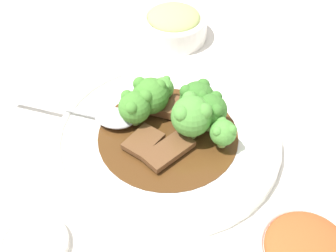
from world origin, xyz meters
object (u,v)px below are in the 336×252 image
at_px(broccoli_floret_0, 163,88).
at_px(side_bowl_appetizer, 174,24).
at_px(broccoli_floret_1, 223,132).
at_px(serving_spoon, 103,116).
at_px(sauce_dish, 34,244).
at_px(broccoli_floret_4, 192,115).
at_px(broccoli_floret_2, 135,107).
at_px(beef_strip_2, 173,107).
at_px(beef_strip_0, 168,151).
at_px(broccoli_floret_6, 197,98).
at_px(main_plate, 168,138).
at_px(broccoli_floret_3, 210,110).
at_px(beef_strip_1, 142,140).
at_px(broccoli_floret_5, 148,96).

xyz_separation_m(broccoli_floret_0, side_bowl_appetizer, (-0.15, 0.10, -0.02)).
distance_m(broccoli_floret_0, broccoli_floret_1, 0.12).
relative_size(serving_spoon, sauce_dish, 1.94).
height_order(broccoli_floret_4, side_bowl_appetizer, broccoli_floret_4).
height_order(broccoli_floret_2, broccoli_floret_4, broccoli_floret_4).
height_order(broccoli_floret_1, broccoli_floret_4, broccoli_floret_4).
bearing_deg(beef_strip_2, sauce_dish, -66.04).
xyz_separation_m(beef_strip_2, broccoli_floret_2, (-0.00, -0.06, 0.02)).
bearing_deg(beef_strip_0, beef_strip_2, 147.04).
distance_m(broccoli_floret_2, broccoli_floret_6, 0.09).
distance_m(main_plate, beef_strip_0, 0.04).
xyz_separation_m(broccoli_floret_1, sauce_dish, (0.02, -0.27, -0.04)).
height_order(beef_strip_2, side_bowl_appetizer, side_bowl_appetizer).
bearing_deg(beef_strip_0, sauce_dish, -78.54).
bearing_deg(broccoli_floret_6, serving_spoon, -115.75).
bearing_deg(broccoli_floret_3, broccoli_floret_0, -159.35).
relative_size(broccoli_floret_0, broccoli_floret_3, 0.69).
relative_size(broccoli_floret_2, broccoli_floret_3, 0.90).
xyz_separation_m(broccoli_floret_6, side_bowl_appetizer, (-0.21, 0.08, -0.03)).
height_order(main_plate, broccoli_floret_3, broccoli_floret_3).
xyz_separation_m(beef_strip_0, broccoli_floret_1, (0.02, 0.07, 0.02)).
height_order(serving_spoon, side_bowl_appetizer, side_bowl_appetizer).
bearing_deg(broccoli_floret_3, sauce_dish, -78.64).
height_order(broccoli_floret_2, sauce_dish, broccoli_floret_2).
height_order(beef_strip_0, broccoli_floret_6, broccoli_floret_6).
relative_size(main_plate, broccoli_floret_1, 7.42).
xyz_separation_m(broccoli_floret_1, broccoli_floret_3, (-0.04, 0.00, 0.01)).
xyz_separation_m(main_plate, broccoli_floret_0, (-0.06, 0.03, 0.03)).
bearing_deg(broccoli_floret_6, sauce_dish, -72.87).
bearing_deg(broccoli_floret_2, side_bowl_appetizer, 138.41).
relative_size(broccoli_floret_3, broccoli_floret_4, 0.90).
height_order(beef_strip_1, serving_spoon, serving_spoon).
distance_m(broccoli_floret_3, broccoli_floret_5, 0.09).
relative_size(broccoli_floret_4, broccoli_floret_6, 1.08).
bearing_deg(serving_spoon, main_plate, 44.73).
distance_m(beef_strip_2, side_bowl_appetizer, 0.21).
relative_size(broccoli_floret_5, side_bowl_appetizer, 0.47).
height_order(beef_strip_0, serving_spoon, serving_spoon).
distance_m(beef_strip_0, broccoli_floret_0, 0.10).
xyz_separation_m(main_plate, broccoli_floret_4, (0.02, 0.03, 0.05)).
bearing_deg(broccoli_floret_5, broccoli_floret_4, 23.72).
distance_m(main_plate, broccoli_floret_2, 0.06).
xyz_separation_m(beef_strip_1, broccoli_floret_3, (0.02, 0.09, 0.03)).
bearing_deg(serving_spoon, sauce_dish, -46.45).
relative_size(broccoli_floret_2, broccoli_floret_6, 0.87).
xyz_separation_m(beef_strip_2, broccoli_floret_5, (-0.02, -0.03, 0.02)).
bearing_deg(sauce_dish, broccoli_floret_6, 107.13).
relative_size(main_plate, beef_strip_2, 4.41).
bearing_deg(beef_strip_1, main_plate, 85.15).
distance_m(broccoli_floret_6, side_bowl_appetizer, 0.22).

